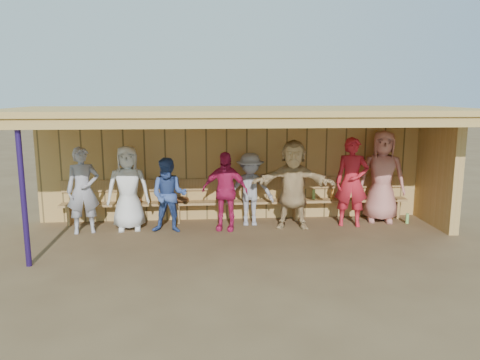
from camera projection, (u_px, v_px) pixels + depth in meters
name	position (u px, v px, depth m)	size (l,w,h in m)	color
ground	(241.00, 235.00, 9.29)	(90.00, 90.00, 0.00)	brown
player_a	(83.00, 190.00, 9.32)	(0.63, 0.42, 1.74)	#98969E
player_b	(128.00, 188.00, 9.54)	(0.85, 0.55, 1.74)	silver
player_c	(169.00, 195.00, 9.38)	(0.74, 0.57, 1.52)	#344E91
player_d	(225.00, 191.00, 9.54)	(0.95, 0.40, 1.62)	#BF1E53
player_e	(250.00, 189.00, 9.89)	(1.00, 0.58, 1.55)	gray
player_f	(293.00, 184.00, 9.66)	(1.71, 0.54, 1.84)	tan
player_g	(352.00, 182.00, 9.81)	(0.69, 0.45, 1.88)	red
player_h	(382.00, 176.00, 10.15)	(0.98, 0.63, 2.00)	tan
dugout_structure	(257.00, 146.00, 9.69)	(8.80, 3.20, 2.50)	tan
bench	(237.00, 197.00, 10.29)	(7.60, 0.34, 0.93)	#AC8249
dugout_equipment	(204.00, 201.00, 10.11)	(6.04, 0.62, 0.80)	orange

